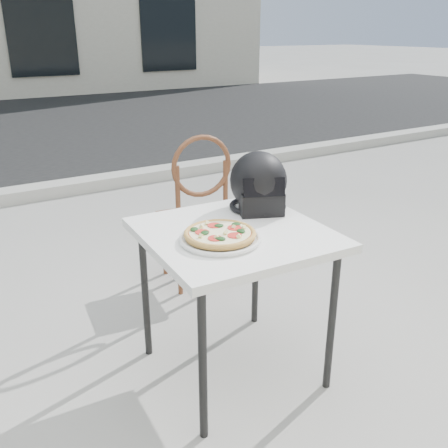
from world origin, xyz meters
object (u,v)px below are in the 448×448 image
plate (220,239)px  cafe_chair_main (197,203)px  cafe_table_main (234,244)px  helmet (259,184)px  pizza (220,234)px

plate → cafe_chair_main: 1.04m
cafe_table_main → helmet: 0.36m
pizza → cafe_chair_main: 1.04m
pizza → cafe_table_main: bearing=30.9°
cafe_table_main → plate: bearing=-149.1°
cafe_chair_main → pizza: bearing=74.3°
cafe_table_main → plate: 0.15m
cafe_chair_main → cafe_table_main: bearing=79.2°
plate → pizza: size_ratio=1.32×
pizza → cafe_chair_main: (0.39, 0.94, -0.21)m
cafe_table_main → cafe_chair_main: size_ratio=0.81×
pizza → cafe_chair_main: size_ratio=0.33×
plate → pizza: bearing=67.1°
helmet → cafe_chair_main: bearing=110.4°
cafe_table_main → pizza: pizza is taller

